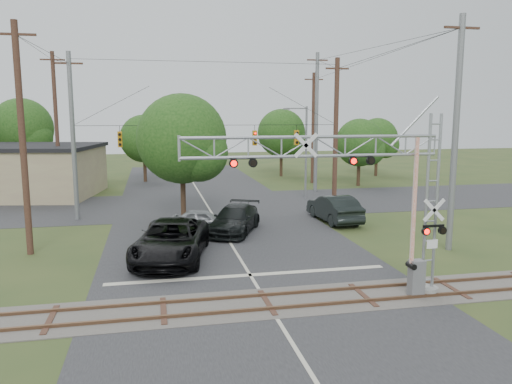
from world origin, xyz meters
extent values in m
plane|color=#2F411E|center=(0.00, 0.00, 0.00)|extent=(160.00, 160.00, 0.00)
cube|color=#272729|center=(0.00, 10.00, 0.01)|extent=(14.00, 90.00, 0.02)
cube|color=#272729|center=(0.00, 24.00, 0.01)|extent=(90.00, 12.00, 0.02)
cube|color=#47433D|center=(0.00, 2.00, 0.02)|extent=(90.00, 3.20, 0.05)
cube|color=brown|center=(0.00, 1.28, 0.09)|extent=(90.00, 0.12, 0.14)
cube|color=brown|center=(0.00, 2.72, 0.09)|extent=(90.00, 0.12, 0.14)
cylinder|color=gray|center=(6.67, 1.70, 0.15)|extent=(0.92, 0.92, 0.31)
cube|color=silver|center=(6.62, 1.39, 2.20)|extent=(0.46, 0.03, 0.36)
cube|color=slate|center=(6.05, 1.50, 0.77)|extent=(0.56, 0.46, 1.53)
cube|color=red|center=(5.80, 1.50, 3.89)|extent=(0.14, 0.09, 5.11)
cylinder|color=gray|center=(-9.50, 20.00, 5.75)|extent=(0.32, 0.32, 11.50)
cylinder|color=#3A231B|center=(9.50, 20.00, 5.75)|extent=(0.36, 0.36, 11.50)
cylinder|color=black|center=(0.00, 20.00, 6.55)|extent=(19.00, 0.03, 0.03)
cube|color=orange|center=(-6.40, 20.00, 5.60)|extent=(0.30, 0.30, 1.10)
cube|color=orange|center=(-3.20, 20.00, 5.60)|extent=(0.30, 0.30, 1.10)
cube|color=orange|center=(0.00, 20.00, 5.60)|extent=(0.30, 0.30, 1.10)
cube|color=orange|center=(3.20, 20.00, 5.60)|extent=(0.30, 0.30, 1.10)
cube|color=orange|center=(6.40, 20.00, 5.60)|extent=(0.30, 0.30, 1.10)
imported|color=black|center=(-3.43, 8.87, 0.99)|extent=(4.68, 7.65, 1.98)
imported|color=black|center=(0.69, 14.03, 0.83)|extent=(4.49, 6.20, 1.67)
imported|color=#979A9E|center=(-1.19, 15.17, 0.66)|extent=(4.10, 2.27, 1.32)
imported|color=black|center=(7.92, 15.80, 0.93)|extent=(2.28, 5.73, 1.85)
cylinder|color=gray|center=(8.90, 25.50, 4.00)|extent=(0.18, 0.18, 8.00)
cylinder|color=gray|center=(8.01, 25.50, 7.83)|extent=(1.78, 0.11, 0.11)
cube|color=slate|center=(7.12, 25.50, 7.78)|extent=(0.53, 0.22, 0.13)
cylinder|color=#3A231B|center=(-12.18, 29.50, 6.28)|extent=(0.34, 0.34, 12.56)
cube|color=#3A231B|center=(-12.18, 29.50, 11.86)|extent=(2.00, 0.12, 0.12)
cylinder|color=gray|center=(11.01, 29.10, 6.49)|extent=(0.34, 0.34, 12.98)
cube|color=#3A231B|center=(11.01, 29.10, 12.28)|extent=(2.00, 0.12, 0.12)
cylinder|color=#3A231B|center=(-10.71, 11.39, 5.97)|extent=(0.34, 0.34, 11.95)
cube|color=#3A231B|center=(-10.71, 11.39, 11.25)|extent=(2.00, 0.12, 0.12)
cylinder|color=gray|center=(11.50, 7.66, 6.20)|extent=(0.34, 0.34, 12.41)
cube|color=#3A231B|center=(11.50, 7.66, 11.71)|extent=(2.00, 0.12, 0.12)
cylinder|color=#3A231B|center=(12.59, 34.83, 5.81)|extent=(0.34, 0.34, 11.63)
cube|color=#3A231B|center=(12.59, 34.83, 10.93)|extent=(2.00, 0.12, 0.12)
cylinder|color=#39271A|center=(-17.73, 41.42, 2.07)|extent=(0.36, 0.36, 4.15)
sphere|color=#163F12|center=(-17.73, 41.42, 5.84)|extent=(6.41, 6.41, 6.41)
cylinder|color=#39271A|center=(-5.05, 39.49, 1.67)|extent=(0.36, 0.36, 3.34)
sphere|color=#163F12|center=(-5.05, 39.49, 4.71)|extent=(5.17, 5.17, 5.17)
cylinder|color=#39271A|center=(-2.19, 18.72, 2.01)|extent=(0.36, 0.36, 4.01)
sphere|color=#163F12|center=(-2.19, 18.72, 5.66)|extent=(6.20, 6.20, 6.20)
cylinder|color=#39271A|center=(10.82, 41.32, 1.82)|extent=(0.36, 0.36, 3.65)
sphere|color=#163F12|center=(10.82, 41.32, 5.14)|extent=(5.64, 5.64, 5.64)
cylinder|color=#39271A|center=(16.59, 31.82, 1.58)|extent=(0.36, 0.36, 3.17)
sphere|color=#163F12|center=(16.59, 31.82, 4.46)|extent=(4.89, 4.89, 4.89)
cylinder|color=#39271A|center=(22.06, 39.28, 1.58)|extent=(0.36, 0.36, 3.16)
sphere|color=#163F12|center=(22.06, 39.28, 4.46)|extent=(4.89, 4.89, 4.89)
camera|label=1|loc=(-4.23, -16.10, 7.33)|focal=35.00mm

